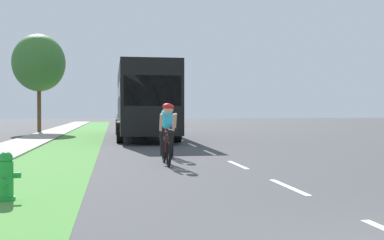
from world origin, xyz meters
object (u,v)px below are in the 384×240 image
at_px(cyclist_trailing, 169,130).
at_px(street_tree_near, 39,63).
at_px(fire_hydrant_green, 6,177).
at_px(bus_black, 143,99).
at_px(cyclist_lead, 166,133).
at_px(pickup_maroon, 167,117).
at_px(sedan_silver, 125,116).

distance_m(cyclist_trailing, street_tree_near, 18.23).
bearing_deg(fire_hydrant_green, bus_black, 79.07).
relative_size(cyclist_lead, bus_black, 0.15).
height_order(cyclist_trailing, pickup_maroon, pickup_maroon).
bearing_deg(sedan_silver, cyclist_trailing, -89.48).
bearing_deg(bus_black, cyclist_trailing, -89.33).
distance_m(fire_hydrant_green, cyclist_lead, 5.23).
xyz_separation_m(fire_hydrant_green, bus_black, (3.16, 16.35, 1.61)).
bearing_deg(pickup_maroon, street_tree_near, -128.22).
relative_size(fire_hydrant_green, sedan_silver, 0.18).
relative_size(sedan_silver, street_tree_near, 0.69).
bearing_deg(cyclist_trailing, fire_hydrant_green, -117.85).
distance_m(cyclist_trailing, bus_black, 10.22).
bearing_deg(bus_black, street_tree_near, 132.99).
bearing_deg(sedan_silver, street_tree_near, -104.53).
relative_size(cyclist_trailing, pickup_maroon, 0.34).
bearing_deg(street_tree_near, sedan_silver, 75.47).
distance_m(cyclist_lead, pickup_maroon, 30.92).
height_order(fire_hydrant_green, cyclist_trailing, cyclist_trailing).
height_order(pickup_maroon, sedan_silver, pickup_maroon).
distance_m(fire_hydrant_green, pickup_maroon, 35.59).
bearing_deg(bus_black, sedan_silver, 90.47).
height_order(bus_black, street_tree_near, street_tree_near).
bearing_deg(cyclist_lead, cyclist_trailing, 81.14).
xyz_separation_m(cyclist_lead, cyclist_trailing, (0.30, 1.93, 0.00)).
bearing_deg(sedan_silver, pickup_maroon, -71.51).
bearing_deg(cyclist_lead, street_tree_near, 107.71).
height_order(cyclist_trailing, sedan_silver, cyclist_trailing).
relative_size(cyclist_trailing, bus_black, 0.15).
bearing_deg(street_tree_near, cyclist_trailing, -69.50).
xyz_separation_m(fire_hydrant_green, sedan_silver, (2.91, 45.72, 0.40)).
relative_size(cyclist_lead, sedan_silver, 0.40).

